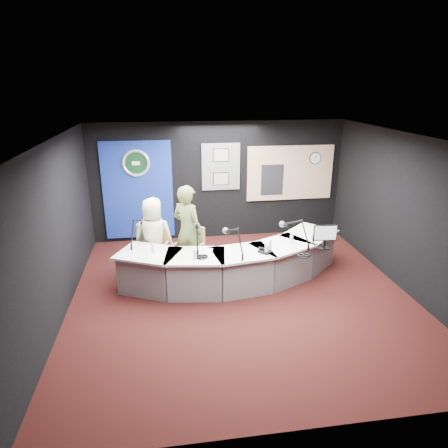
{
  "coord_description": "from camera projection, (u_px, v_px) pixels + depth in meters",
  "views": [
    {
      "loc": [
        -1.25,
        -6.23,
        3.64
      ],
      "look_at": [
        -0.2,
        0.8,
        1.1
      ],
      "focal_mm": 32.0,
      "sensor_mm": 36.0,
      "label": 1
    }
  ],
  "objects": [
    {
      "name": "wall_back",
      "position": [
        219.0,
        181.0,
        9.52
      ],
      "size": [
        6.0,
        0.02,
        2.8
      ],
      "primitive_type": "cube",
      "color": "black",
      "rests_on": "ground"
    },
    {
      "name": "booth_window_frame",
      "position": [
        290.0,
        173.0,
        9.69
      ],
      "size": [
        2.12,
        0.06,
        1.32
      ],
      "primitive_type": "cube",
      "color": "tan",
      "rests_on": "wall_back"
    },
    {
      "name": "paper_stack",
      "position": [
        154.0,
        256.0,
        7.0
      ],
      "size": [
        0.28,
        0.35,
        0.0
      ],
      "primitive_type": "cube",
      "rotation": [
        0.0,
        0.0,
        0.18
      ],
      "color": "white",
      "rests_on": "broadcast_desk"
    },
    {
      "name": "armchair_left",
      "position": [
        154.0,
        251.0,
        7.85
      ],
      "size": [
        0.69,
        0.69,
        1.01
      ],
      "primitive_type": null,
      "rotation": [
        0.0,
        0.0,
        -0.26
      ],
      "color": "tan",
      "rests_on": "ground"
    },
    {
      "name": "notepad",
      "position": [
        207.0,
        251.0,
        7.2
      ],
      "size": [
        0.26,
        0.32,
        0.0
      ],
      "primitive_type": "cube",
      "rotation": [
        0.0,
        0.0,
        -0.24
      ],
      "color": "white",
      "rests_on": "broadcast_desk"
    },
    {
      "name": "boom_mic_a",
      "position": [
        138.0,
        229.0,
        7.44
      ],
      "size": [
        0.35,
        0.69,
        0.6
      ],
      "primitive_type": null,
      "color": "black",
      "rests_on": "broadcast_desk"
    },
    {
      "name": "armchair_right",
      "position": [
        188.0,
        253.0,
        7.88
      ],
      "size": [
        0.7,
        0.7,
        0.89
      ],
      "primitive_type": null,
      "rotation": [
        0.0,
        0.0,
        -0.71
      ],
      "color": "tan",
      "rests_on": "ground"
    },
    {
      "name": "boom_mic_c",
      "position": [
        234.0,
        238.0,
        6.99
      ],
      "size": [
        0.33,
        0.7,
        0.6
      ],
      "primitive_type": null,
      "color": "black",
      "rests_on": "broadcast_desk"
    },
    {
      "name": "broadcast_desk",
      "position": [
        234.0,
        264.0,
        7.58
      ],
      "size": [
        4.5,
        1.9,
        0.75
      ],
      "primitive_type": null,
      "color": "silver",
      "rests_on": "ground"
    },
    {
      "name": "boom_mic_b",
      "position": [
        197.0,
        233.0,
        7.22
      ],
      "size": [
        0.16,
        0.74,
        0.6
      ],
      "primitive_type": null,
      "color": "black",
      "rests_on": "broadcast_desk"
    },
    {
      "name": "desk_phone",
      "position": [
        265.0,
        251.0,
        7.14
      ],
      "size": [
        0.26,
        0.25,
        0.05
      ],
      "primitive_type": "cube",
      "rotation": [
        0.0,
        0.0,
        -0.74
      ],
      "color": "black",
      "rests_on": "broadcast_desk"
    },
    {
      "name": "wall_right",
      "position": [
        407.0,
        214.0,
        7.15
      ],
      "size": [
        0.02,
        6.0,
        2.8
      ],
      "primitive_type": "cube",
      "color": "black",
      "rests_on": "ground"
    },
    {
      "name": "agency_seal",
      "position": [
        136.0,
        163.0,
        9.02
      ],
      "size": [
        0.63,
        0.07,
        0.63
      ],
      "primitive_type": "torus",
      "rotation": [
        1.57,
        0.0,
        0.0
      ],
      "color": "silver",
      "rests_on": "backdrop_panel"
    },
    {
      "name": "water_bottles",
      "position": [
        237.0,
        247.0,
        7.18
      ],
      "size": [
        3.05,
        0.51,
        0.18
      ],
      "primitive_type": null,
      "color": "silver",
      "rests_on": "broadcast_desk"
    },
    {
      "name": "ground",
      "position": [
        241.0,
        295.0,
        7.2
      ],
      "size": [
        6.0,
        6.0,
        0.0
      ],
      "primitive_type": "plane",
      "color": "black",
      "rests_on": "ground"
    },
    {
      "name": "framed_photo_upper",
      "position": [
        221.0,
        155.0,
        9.26
      ],
      "size": [
        0.34,
        0.02,
        0.27
      ],
      "primitive_type": "cube",
      "color": "gray",
      "rests_on": "pinboard"
    },
    {
      "name": "headphones_near",
      "position": [
        304.0,
        255.0,
        7.0
      ],
      "size": [
        0.22,
        0.22,
        0.04
      ],
      "primitive_type": "torus",
      "color": "black",
      "rests_on": "broadcast_desk"
    },
    {
      "name": "person_woman",
      "position": [
        188.0,
        231.0,
        7.72
      ],
      "size": [
        0.78,
        0.77,
        1.82
      ],
      "primitive_type": "imported",
      "rotation": [
        0.0,
        0.0,
        2.39
      ],
      "color": "#5F6D39",
      "rests_on": "ground"
    },
    {
      "name": "booth_glow",
      "position": [
        290.0,
        173.0,
        9.68
      ],
      "size": [
        2.0,
        0.02,
        1.2
      ],
      "primitive_type": "cube",
      "color": "#FFE8A1",
      "rests_on": "booth_window_frame"
    },
    {
      "name": "headphones_far",
      "position": [
        202.0,
        257.0,
        6.94
      ],
      "size": [
        0.23,
        0.23,
        0.04
      ],
      "primitive_type": "torus",
      "color": "black",
      "rests_on": "broadcast_desk"
    },
    {
      "name": "seal_center",
      "position": [
        136.0,
        163.0,
        9.03
      ],
      "size": [
        0.48,
        0.01,
        0.48
      ],
      "primitive_type": "cylinder",
      "rotation": [
        1.57,
        0.0,
        0.0
      ],
      "color": "black",
      "rests_on": "backdrop_panel"
    },
    {
      "name": "wall_clock",
      "position": [
        315.0,
        158.0,
        9.63
      ],
      "size": [
        0.28,
        0.01,
        0.28
      ],
      "primitive_type": "cylinder",
      "rotation": [
        1.57,
        0.0,
        0.0
      ],
      "color": "white",
      "rests_on": "booth_window_frame"
    },
    {
      "name": "wall_left",
      "position": [
        57.0,
        232.0,
        6.31
      ],
      "size": [
        0.02,
        6.0,
        2.8
      ],
      "primitive_type": "cube",
      "color": "black",
      "rests_on": "ground"
    },
    {
      "name": "draped_jacket",
      "position": [
        150.0,
        241.0,
        8.02
      ],
      "size": [
        0.51,
        0.23,
        0.7
      ],
      "primitive_type": "cube",
      "rotation": [
        0.0,
        0.0,
        -0.26
      ],
      "color": "slate",
      "rests_on": "armchair_left"
    },
    {
      "name": "wall_front",
      "position": [
        301.0,
        322.0,
        3.93
      ],
      "size": [
        6.0,
        0.02,
        2.8
      ],
      "primitive_type": "cube",
      "color": "black",
      "rests_on": "ground"
    },
    {
      "name": "boom_mic_d",
      "position": [
        295.0,
        230.0,
        7.37
      ],
      "size": [
        0.48,
        0.62,
        0.6
      ],
      "primitive_type": null,
      "color": "black",
      "rests_on": "broadcast_desk"
    },
    {
      "name": "person_man",
      "position": [
        154.0,
        237.0,
        7.75
      ],
      "size": [
        0.84,
        0.62,
        1.58
      ],
      "primitive_type": "imported",
      "rotation": [
        0.0,
        0.0,
        2.98
      ],
      "color": "beige",
      "rests_on": "ground"
    },
    {
      "name": "ceiling",
      "position": [
        244.0,
        138.0,
        6.26
      ],
      "size": [
        6.0,
        6.0,
        0.02
      ],
      "primitive_type": "cube",
      "color": "silver",
      "rests_on": "ground"
    },
    {
      "name": "computer_monitor",
      "position": [
        325.0,
        233.0,
        7.2
      ],
      "size": [
        0.43,
        0.05,
        0.29
      ],
      "primitive_type": "cube",
      "rotation": [
        0.0,
        0.0,
        -0.06
      ],
      "color": "black",
      "rests_on": "broadcast_desk"
    },
    {
      "name": "framed_photo_lower",
      "position": [
        221.0,
        179.0,
        9.45
      ],
      "size": [
        0.34,
        0.02,
        0.27
      ],
      "primitive_type": "cube",
      "color": "gray",
      "rests_on": "pinboard"
    },
    {
      "name": "backdrop_panel",
      "position": [
        138.0,
        191.0,
        9.28
      ],
      "size": [
        1.6,
        0.05,
        2.3
      ],
      "primitive_type": "cube",
      "color": "navy",
      "rests_on": "wall_back"
    },
    {
      "name": "equipment_rack",
      "position": [
        272.0,
        180.0,
        9.65
      ],
      "size": [
        0.55,
        0.02,
        0.75
      ],
      "primitive_type": "cube",
      "color": "black",
      "rests_on": "booth_window_frame"
    },
    {
      "name": "pinboard",
      "position": [
        221.0,
        167.0,
        9.38
      ],
      "size": [
        0.9,
        0.04,
        1.1
      ],
      "primitive_type": "cube",
      "color": "slate",
      "rests_on": "wall_back"
    }
  ]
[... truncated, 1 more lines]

